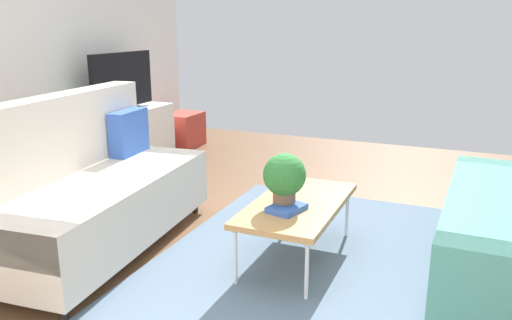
{
  "coord_description": "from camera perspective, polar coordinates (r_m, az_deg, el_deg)",
  "views": [
    {
      "loc": [
        -3.0,
        -1.13,
        1.59
      ],
      "look_at": [
        0.18,
        0.24,
        0.65
      ],
      "focal_mm": 35.63,
      "sensor_mm": 36.0,
      "label": 1
    }
  ],
  "objects": [
    {
      "name": "table_book_0",
      "position": [
        3.28,
        3.47,
        -5.42
      ],
      "size": [
        0.28,
        0.23,
        0.04
      ],
      "primitive_type": "cube",
      "rotation": [
        0.0,
        0.0,
        -0.25
      ],
      "color": "#3359B2",
      "rests_on": "coffee_table"
    },
    {
      "name": "coffee_table",
      "position": [
        3.46,
        4.69,
        -5.12
      ],
      "size": [
        1.1,
        0.56,
        0.42
      ],
      "color": "#B7844C",
      "rests_on": "ground_plane"
    },
    {
      "name": "area_rug",
      "position": [
        3.52,
        7.44,
        -11.73
      ],
      "size": [
        2.9,
        2.2,
        0.01
      ],
      "primitive_type": "cube",
      "color": "slate",
      "rests_on": "ground_plane"
    },
    {
      "name": "bottle_0",
      "position": [
        5.64,
        -16.12,
        5.72
      ],
      "size": [
        0.04,
        0.04,
        0.16
      ],
      "primitive_type": "cylinder",
      "color": "#3359B2",
      "rests_on": "tv_console"
    },
    {
      "name": "couch_beige",
      "position": [
        3.81,
        -18.07,
        -3.15
      ],
      "size": [
        1.97,
        1.02,
        1.1
      ],
      "rotation": [
        0.0,
        0.0,
        3.24
      ],
      "color": "beige",
      "rests_on": "ground_plane"
    },
    {
      "name": "vase_1",
      "position": [
        5.59,
        -17.75,
        5.52
      ],
      "size": [
        0.08,
        0.08,
        0.16
      ],
      "primitive_type": "cylinder",
      "color": "#33B29E",
      "rests_on": "tv_console"
    },
    {
      "name": "storage_trunk",
      "position": [
        6.79,
        -8.15,
        3.38
      ],
      "size": [
        0.52,
        0.4,
        0.44
      ],
      "primitive_type": "cube",
      "color": "#B2382D",
      "rests_on": "ground_plane"
    },
    {
      "name": "ground_plane",
      "position": [
        3.58,
        2.49,
        -11.22
      ],
      "size": [
        7.68,
        7.68,
        0.0
      ],
      "primitive_type": "plane",
      "color": "brown"
    },
    {
      "name": "tv_console",
      "position": [
        5.94,
        -14.51,
        2.35
      ],
      "size": [
        1.4,
        0.44,
        0.64
      ],
      "primitive_type": "cube",
      "color": "silver",
      "rests_on": "ground_plane"
    },
    {
      "name": "bottle_2",
      "position": [
        5.79,
        -14.91,
        6.37
      ],
      "size": [
        0.06,
        0.06,
        0.23
      ],
      "primitive_type": "cylinder",
      "color": "red",
      "rests_on": "tv_console"
    },
    {
      "name": "bottle_1",
      "position": [
        5.71,
        -15.52,
        5.89
      ],
      "size": [
        0.05,
        0.05,
        0.17
      ],
      "primitive_type": "cylinder",
      "color": "purple",
      "rests_on": "tv_console"
    },
    {
      "name": "potted_plant",
      "position": [
        3.28,
        3.21,
        -1.95
      ],
      "size": [
        0.28,
        0.28,
        0.36
      ],
      "color": "brown",
      "rests_on": "coffee_table"
    },
    {
      "name": "vase_0",
      "position": [
        5.47,
        -18.89,
        5.06
      ],
      "size": [
        0.11,
        0.11,
        0.13
      ],
      "primitive_type": "cylinder",
      "color": "#33B29E",
      "rests_on": "tv_console"
    },
    {
      "name": "tv",
      "position": [
        5.83,
        -14.77,
        8.4
      ],
      "size": [
        1.0,
        0.2,
        0.64
      ],
      "color": "black",
      "rests_on": "tv_console"
    }
  ]
}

